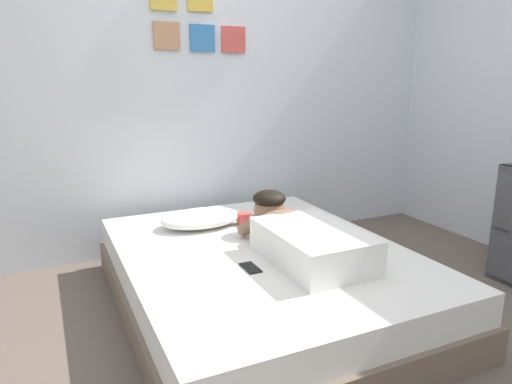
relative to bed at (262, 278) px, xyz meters
name	(u,v)px	position (x,y,z in m)	size (l,w,h in m)	color
ground_plane	(317,350)	(0.04, -0.52, -0.17)	(11.92, 11.92, 0.00)	#66564C
back_wall	(200,80)	(0.04, 1.15, 1.08)	(3.96, 0.12, 2.50)	silver
bed	(262,278)	(0.00, 0.00, 0.00)	(1.52, 1.95, 0.34)	#726051
pillow	(201,218)	(-0.18, 0.52, 0.23)	(0.52, 0.32, 0.11)	white
person_lying	(299,234)	(0.15, -0.14, 0.28)	(0.43, 0.92, 0.27)	white
coffee_cup	(244,218)	(0.09, 0.46, 0.21)	(0.12, 0.09, 0.07)	#D84C47
cell_phone	(250,268)	(-0.17, -0.22, 0.18)	(0.07, 0.14, 0.01)	black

